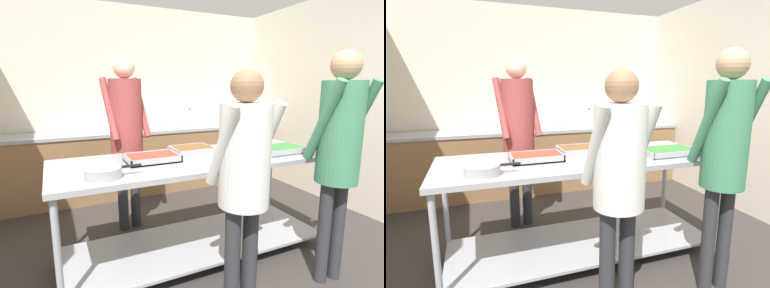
{
  "view_description": "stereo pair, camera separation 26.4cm",
  "coord_description": "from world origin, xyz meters",
  "views": [
    {
      "loc": [
        -1.21,
        -1.05,
        1.51
      ],
      "look_at": [
        -0.1,
        1.29,
        1.01
      ],
      "focal_mm": 28.0,
      "sensor_mm": 36.0,
      "label": 1
    },
    {
      "loc": [
        -0.96,
        -1.15,
        1.51
      ],
      "look_at": [
        -0.1,
        1.29,
        1.01
      ],
      "focal_mm": 28.0,
      "sensor_mm": 36.0,
      "label": 2
    }
  ],
  "objects": [
    {
      "name": "plate_stack",
      "position": [
        0.28,
        1.05,
        0.94
      ],
      "size": [
        0.23,
        0.23,
        0.07
      ],
      "color": "white",
      "rests_on": "serving_counter"
    },
    {
      "name": "water_bottle",
      "position": [
        0.69,
        3.03,
        1.03
      ],
      "size": [
        0.07,
        0.07,
        0.27
      ],
      "color": "silver",
      "rests_on": "back_counter"
    },
    {
      "name": "serving_counter",
      "position": [
        -0.1,
        1.19,
        0.61
      ],
      "size": [
        2.38,
        0.88,
        0.91
      ],
      "color": "#9EA0A8",
      "rests_on": "ground_plane"
    },
    {
      "name": "sauce_pan",
      "position": [
        -0.92,
        0.93,
        0.95
      ],
      "size": [
        0.38,
        0.24,
        0.07
      ],
      "color": "#9EA0A8",
      "rests_on": "serving_counter"
    },
    {
      "name": "guest_serving_right",
      "position": [
        0.68,
        0.43,
        1.11
      ],
      "size": [
        0.42,
        0.37,
        1.76
      ],
      "color": "#2D2D33",
      "rests_on": "ground_plane"
    },
    {
      "name": "serving_tray_roast",
      "position": [
        0.67,
        1.05,
        0.93
      ],
      "size": [
        0.49,
        0.31,
        0.05
      ],
      "color": "#9EA0A8",
      "rests_on": "serving_counter"
    },
    {
      "name": "serving_tray_greens",
      "position": [
        -0.49,
        1.23,
        0.93
      ],
      "size": [
        0.42,
        0.29,
        0.05
      ],
      "color": "#9EA0A8",
      "rests_on": "serving_counter"
    },
    {
      "name": "cook_behind_counter",
      "position": [
        -0.52,
        1.98,
        1.12
      ],
      "size": [
        0.48,
        0.42,
        1.79
      ],
      "color": "#2D2D33",
      "rests_on": "ground_plane"
    },
    {
      "name": "guest_serving_left",
      "position": [
        -0.1,
        0.5,
        1.0
      ],
      "size": [
        0.45,
        0.34,
        1.62
      ],
      "color": "#2D2D33",
      "rests_on": "ground_plane"
    },
    {
      "name": "wall_right",
      "position": [
        2.1,
        1.73,
        1.32
      ],
      "size": [
        0.06,
        3.57,
        2.65
      ],
      "color": "beige",
      "rests_on": "ground_plane"
    },
    {
      "name": "wall_rear",
      "position": [
        0.0,
        3.45,
        1.32
      ],
      "size": [
        4.26,
        0.06,
        2.65
      ],
      "color": "beige",
      "rests_on": "ground_plane"
    },
    {
      "name": "serving_tray_vegetables",
      "position": [
        -0.06,
        1.39,
        0.93
      ],
      "size": [
        0.37,
        0.3,
        0.05
      ],
      "color": "#9EA0A8",
      "rests_on": "serving_counter"
    },
    {
      "name": "back_counter",
      "position": [
        -0.0,
        3.08,
        0.45
      ],
      "size": [
        4.1,
        0.65,
        0.9
      ],
      "color": "olive",
      "rests_on": "ground_plane"
    }
  ]
}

